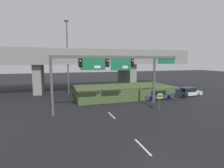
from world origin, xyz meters
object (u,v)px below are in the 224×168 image
Objects in this scene: parked_sedan_mid_right at (172,93)px; parked_sedan_far_right at (188,92)px; signal_gantry at (115,67)px; highway_light_pole_near at (68,56)px; parked_sedan_near_right at (157,95)px; speed_limit_sign at (160,99)px.

parked_sedan_far_right is at bearing 8.51° from parked_sedan_mid_right.
signal_gantry is 3.37× the size of parked_sedan_mid_right.
highway_light_pole_near is 18.38m from parked_sedan_mid_right.
signal_gantry is at bearing -163.45° from parked_sedan_far_right.
parked_sedan_mid_right is at bearing 3.80° from parked_sedan_near_right.
highway_light_pole_near is 2.57× the size of parked_sedan_near_right.
signal_gantry reaches higher than parked_sedan_far_right.
highway_light_pole_near is at bearing 156.02° from parked_sedan_mid_right.
highway_light_pole_near reaches higher than parked_sedan_far_right.
signal_gantry is at bearing -150.96° from parked_sedan_near_right.
parked_sedan_far_right is (6.27, 0.52, 0.01)m from parked_sedan_near_right.
parked_sedan_near_right is 1.10× the size of parked_sedan_far_right.
parked_sedan_far_right is (19.11, -7.05, -5.97)m from highway_light_pole_near.
parked_sedan_far_right reaches higher than parked_sedan_near_right.
speed_limit_sign is 0.47× the size of parked_sedan_mid_right.
parked_sedan_mid_right is at bearing -25.42° from highway_light_pole_near.
speed_limit_sign is at bearing -17.06° from signal_gantry.
parked_sedan_far_right is at bearing 18.16° from signal_gantry.
parked_sedan_near_right is at bearing -176.88° from parked_sedan_far_right.
signal_gantry is 6.55m from speed_limit_sign.
parked_sedan_near_right is 2.88m from parked_sedan_mid_right.
speed_limit_sign is 11.41m from parked_sedan_far_right.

